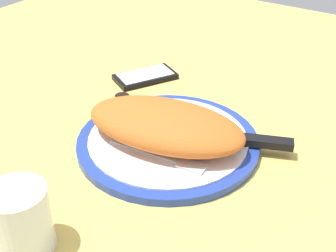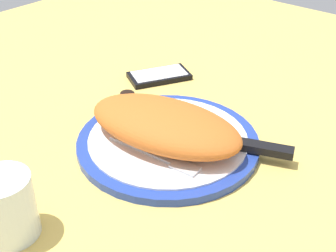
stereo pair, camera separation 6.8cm
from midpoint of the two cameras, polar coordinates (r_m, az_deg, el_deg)
ground_plane at (r=70.55cm, az=2.75°, el=-3.55°), size 150.00×150.00×3.00cm
plate at (r=69.26cm, az=2.80°, el=-2.05°), size 27.69×27.69×1.55cm
calzone at (r=67.06cm, az=2.10°, el=0.24°), size 26.11×16.65×5.29cm
fork at (r=64.23cm, az=2.11°, el=-4.05°), size 15.37×2.94×0.40cm
knife at (r=67.68cm, az=11.41°, el=-2.32°), size 22.62×10.56×1.20cm
smartphone at (r=89.12cm, az=1.07°, el=6.27°), size 10.90×13.12×1.16cm
water_glass at (r=55.37cm, az=-16.24°, el=-10.24°), size 6.84×6.84×8.20cm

